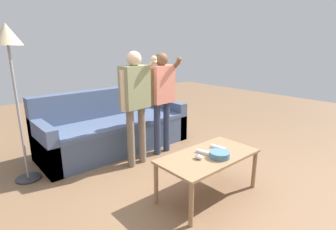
{
  "coord_description": "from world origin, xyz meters",
  "views": [
    {
      "loc": [
        -1.96,
        -1.83,
        1.55
      ],
      "look_at": [
        -0.05,
        0.35,
        0.76
      ],
      "focal_mm": 28.09,
      "sensor_mm": 36.0,
      "label": 1
    }
  ],
  "objects_px": {
    "floor_lamp": "(9,50)",
    "game_remote_wand_near": "(218,158)",
    "coffee_table": "(208,160)",
    "player_center": "(135,96)",
    "snack_bowl": "(220,155)",
    "game_remote_nunchuk": "(199,157)",
    "game_remote_wand_far": "(218,147)",
    "game_remote_wand_spare": "(203,152)",
    "couch": "(114,129)",
    "player_right": "(162,92)"
  },
  "relations": [
    {
      "from": "floor_lamp",
      "to": "game_remote_wand_near",
      "type": "height_order",
      "value": "floor_lamp"
    },
    {
      "from": "coffee_table",
      "to": "player_center",
      "type": "relative_size",
      "value": 0.72
    },
    {
      "from": "snack_bowl",
      "to": "game_remote_nunchuk",
      "type": "distance_m",
      "value": 0.22
    },
    {
      "from": "coffee_table",
      "to": "game_remote_wand_far",
      "type": "distance_m",
      "value": 0.22
    },
    {
      "from": "game_remote_wand_near",
      "to": "game_remote_wand_spare",
      "type": "xyz_separation_m",
      "value": [
        0.0,
        0.19,
        -0.0
      ]
    },
    {
      "from": "player_center",
      "to": "game_remote_wand_far",
      "type": "relative_size",
      "value": 8.71
    },
    {
      "from": "couch",
      "to": "game_remote_nunchuk",
      "type": "xyz_separation_m",
      "value": [
        -0.08,
        -1.78,
        0.17
      ]
    },
    {
      "from": "player_right",
      "to": "game_remote_wand_near",
      "type": "distance_m",
      "value": 1.43
    },
    {
      "from": "coffee_table",
      "to": "floor_lamp",
      "type": "xyz_separation_m",
      "value": [
        -1.35,
        1.6,
        1.08
      ]
    },
    {
      "from": "game_remote_wand_near",
      "to": "snack_bowl",
      "type": "bearing_deg",
      "value": 21.52
    },
    {
      "from": "snack_bowl",
      "to": "game_remote_nunchuk",
      "type": "xyz_separation_m",
      "value": [
        -0.19,
        0.11,
        -0.01
      ]
    },
    {
      "from": "snack_bowl",
      "to": "player_center",
      "type": "height_order",
      "value": "player_center"
    },
    {
      "from": "player_right",
      "to": "game_remote_nunchuk",
      "type": "bearing_deg",
      "value": -113.6
    },
    {
      "from": "game_remote_wand_spare",
      "to": "player_right",
      "type": "bearing_deg",
      "value": 71.34
    },
    {
      "from": "floor_lamp",
      "to": "game_remote_wand_near",
      "type": "distance_m",
      "value": 2.41
    },
    {
      "from": "player_center",
      "to": "snack_bowl",
      "type": "bearing_deg",
      "value": -81.88
    },
    {
      "from": "floor_lamp",
      "to": "player_center",
      "type": "distance_m",
      "value": 1.42
    },
    {
      "from": "player_right",
      "to": "player_center",
      "type": "distance_m",
      "value": 0.51
    },
    {
      "from": "snack_bowl",
      "to": "game_remote_wand_spare",
      "type": "bearing_deg",
      "value": 105.94
    },
    {
      "from": "snack_bowl",
      "to": "floor_lamp",
      "type": "relative_size",
      "value": 0.12
    },
    {
      "from": "floor_lamp",
      "to": "game_remote_nunchuk",
      "type": "bearing_deg",
      "value": -53.23
    },
    {
      "from": "coffee_table",
      "to": "game_remote_wand_spare",
      "type": "xyz_separation_m",
      "value": [
        -0.01,
        0.06,
        0.07
      ]
    },
    {
      "from": "coffee_table",
      "to": "snack_bowl",
      "type": "relative_size",
      "value": 5.2
    },
    {
      "from": "game_remote_wand_spare",
      "to": "player_center",
      "type": "bearing_deg",
      "value": 96.79
    },
    {
      "from": "snack_bowl",
      "to": "floor_lamp",
      "type": "xyz_separation_m",
      "value": [
        -1.38,
        1.71,
        1.0
      ]
    },
    {
      "from": "coffee_table",
      "to": "player_center",
      "type": "bearing_deg",
      "value": 97.16
    },
    {
      "from": "couch",
      "to": "snack_bowl",
      "type": "relative_size",
      "value": 10.75
    },
    {
      "from": "game_remote_wand_far",
      "to": "game_remote_wand_spare",
      "type": "height_order",
      "value": "same"
    },
    {
      "from": "couch",
      "to": "game_remote_wand_far",
      "type": "height_order",
      "value": "couch"
    },
    {
      "from": "game_remote_nunchuk",
      "to": "game_remote_wand_near",
      "type": "bearing_deg",
      "value": -44.17
    },
    {
      "from": "couch",
      "to": "coffee_table",
      "type": "xyz_separation_m",
      "value": [
        0.07,
        -1.78,
        0.09
      ]
    },
    {
      "from": "couch",
      "to": "player_center",
      "type": "relative_size",
      "value": 1.49
    },
    {
      "from": "coffee_table",
      "to": "game_remote_wand_near",
      "type": "relative_size",
      "value": 7.15
    },
    {
      "from": "couch",
      "to": "coffee_table",
      "type": "bearing_deg",
      "value": -87.6
    },
    {
      "from": "game_remote_wand_far",
      "to": "floor_lamp",
      "type": "bearing_deg",
      "value": 134.78
    },
    {
      "from": "coffee_table",
      "to": "snack_bowl",
      "type": "xyz_separation_m",
      "value": [
        0.03,
        -0.11,
        0.08
      ]
    },
    {
      "from": "floor_lamp",
      "to": "player_right",
      "type": "relative_size",
      "value": 1.22
    },
    {
      "from": "game_remote_wand_near",
      "to": "coffee_table",
      "type": "bearing_deg",
      "value": 83.52
    },
    {
      "from": "snack_bowl",
      "to": "game_remote_wand_far",
      "type": "xyz_separation_m",
      "value": [
        0.17,
        0.15,
        -0.01
      ]
    },
    {
      "from": "floor_lamp",
      "to": "player_center",
      "type": "height_order",
      "value": "floor_lamp"
    },
    {
      "from": "game_remote_nunchuk",
      "to": "player_center",
      "type": "xyz_separation_m",
      "value": [
        0.01,
        1.09,
        0.45
      ]
    },
    {
      "from": "player_center",
      "to": "floor_lamp",
      "type": "bearing_deg",
      "value": 157.26
    },
    {
      "from": "couch",
      "to": "snack_bowl",
      "type": "distance_m",
      "value": 1.91
    },
    {
      "from": "snack_bowl",
      "to": "game_remote_nunchuk",
      "type": "bearing_deg",
      "value": 148.81
    },
    {
      "from": "game_remote_nunchuk",
      "to": "game_remote_wand_spare",
      "type": "distance_m",
      "value": 0.15
    },
    {
      "from": "couch",
      "to": "game_remote_wand_near",
      "type": "distance_m",
      "value": 1.92
    },
    {
      "from": "coffee_table",
      "to": "player_right",
      "type": "bearing_deg",
      "value": 72.84
    },
    {
      "from": "floor_lamp",
      "to": "player_center",
      "type": "relative_size",
      "value": 1.2
    },
    {
      "from": "snack_bowl",
      "to": "game_remote_wand_far",
      "type": "relative_size",
      "value": 1.21
    },
    {
      "from": "coffee_table",
      "to": "couch",
      "type": "bearing_deg",
      "value": 92.4
    }
  ]
}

